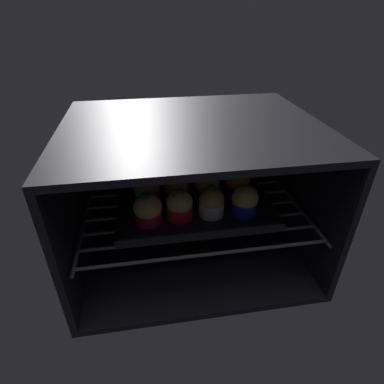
{
  "coord_description": "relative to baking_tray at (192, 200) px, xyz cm",
  "views": [
    {
      "loc": [
        -10.85,
        -44.44,
        58.93
      ],
      "look_at": [
        0.0,
        22.43,
        17.27
      ],
      "focal_mm": 28.98,
      "sensor_mm": 36.0,
      "label": 1
    }
  ],
  "objects": [
    {
      "name": "muffin_row0_col1",
      "position": [
        -4.18,
        -7.68,
        4.04
      ],
      "size": [
        6.1,
        6.1,
        7.43
      ],
      "color": "red",
      "rests_on": "baking_tray"
    },
    {
      "name": "muffin_row2_col0",
      "position": [
        -11.37,
        7.86,
        4.12
      ],
      "size": [
        6.51,
        6.51,
        7.62
      ],
      "color": "#7A238C",
      "rests_on": "baking_tray"
    },
    {
      "name": "oven_cavity",
      "position": [
        0.0,
        3.81,
        2.32
      ],
      "size": [
        59.0,
        47.0,
        37.0
      ],
      "color": "black",
      "rests_on": "ground"
    },
    {
      "name": "oven_rack",
      "position": [
        0.0,
        -0.43,
        -1.08
      ],
      "size": [
        54.8,
        42.0,
        0.8
      ],
      "color": "#51515B",
      "rests_on": "oven_cavity"
    },
    {
      "name": "muffin_row0_col3",
      "position": [
        11.44,
        -8.01,
        4.03
      ],
      "size": [
        6.34,
        6.34,
        7.38
      ],
      "color": "#1928B7",
      "rests_on": "baking_tray"
    },
    {
      "name": "muffin_row0_col0",
      "position": [
        -11.5,
        -8.08,
        4.05
      ],
      "size": [
        6.54,
        6.54,
        7.97
      ],
      "color": "red",
      "rests_on": "baking_tray"
    },
    {
      "name": "muffin_row0_col2",
      "position": [
        3.48,
        -7.42,
        3.9
      ],
      "size": [
        5.98,
        5.98,
        7.49
      ],
      "color": "silver",
      "rests_on": "baking_tray"
    },
    {
      "name": "muffin_row1_col3",
      "position": [
        11.93,
        0.07,
        4.06
      ],
      "size": [
        6.39,
        6.39,
        7.59
      ],
      "color": "#1928B7",
      "rests_on": "baking_tray"
    },
    {
      "name": "muffin_row2_col2",
      "position": [
        3.7,
        7.66,
        4.06
      ],
      "size": [
        6.01,
        6.01,
        7.47
      ],
      "color": "red",
      "rests_on": "baking_tray"
    },
    {
      "name": "muffin_row1_col0",
      "position": [
        -11.33,
        -0.01,
        3.97
      ],
      "size": [
        6.53,
        6.53,
        7.48
      ],
      "color": "red",
      "rests_on": "baking_tray"
    },
    {
      "name": "muffin_row1_col1",
      "position": [
        -3.99,
        -0.24,
        3.89
      ],
      "size": [
        6.09,
        6.09,
        7.69
      ],
      "color": "#1928B7",
      "rests_on": "baking_tray"
    },
    {
      "name": "muffin_row1_col2",
      "position": [
        3.87,
        -0.15,
        4.2
      ],
      "size": [
        6.49,
        6.49,
        7.81
      ],
      "color": "#1928B7",
      "rests_on": "baking_tray"
    },
    {
      "name": "baking_tray",
      "position": [
        0.0,
        0.0,
        0.0
      ],
      "size": [
        38.12,
        30.38,
        2.2
      ],
      "color": "black",
      "rests_on": "oven_rack"
    },
    {
      "name": "muffin_row2_col3",
      "position": [
        11.3,
        8.07,
        3.73
      ],
      "size": [
        5.98,
        5.98,
        7.05
      ],
      "color": "#1928B7",
      "rests_on": "baking_tray"
    },
    {
      "name": "muffin_row2_col1",
      "position": [
        -3.58,
        7.9,
        4.19
      ],
      "size": [
        6.02,
        6.02,
        7.6
      ],
      "color": "#7A238C",
      "rests_on": "baking_tray"
    }
  ]
}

